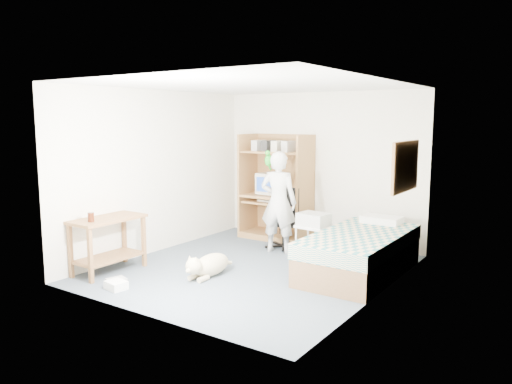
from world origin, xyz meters
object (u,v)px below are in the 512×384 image
computer_hutch (277,191)px  person (279,202)px  printer_cart (313,238)px  office_chair (285,227)px  side_desk (108,236)px  dog (209,265)px  bed (360,253)px

computer_hutch → person: bearing=-56.6°
printer_cart → computer_hutch: bearing=147.9°
office_chair → person: size_ratio=0.60×
side_desk → dog: size_ratio=1.07×
bed → dog: bearing=-143.1°
dog → printer_cart: bearing=58.2°
side_desk → printer_cart: 2.87m
side_desk → printer_cart: side_desk is taller
computer_hutch → printer_cart: size_ratio=3.33×
bed → printer_cart: 0.80m
office_chair → printer_cart: bearing=-44.2°
bed → office_chair: (-1.55, 0.65, 0.05)m
office_chair → dog: (-0.06, -1.85, -0.19)m
printer_cart → person: bearing=171.5°
office_chair → person: bearing=-90.6°
person → printer_cart: 0.85m
side_desk → dog: side_desk is taller
office_chair → printer_cart: size_ratio=1.75×
office_chair → printer_cart: 0.91m
bed → computer_hutch: bearing=150.7°
computer_hutch → printer_cart: (1.22, -0.96, -0.46)m
bed → dog: (-1.61, -1.21, -0.14)m
computer_hutch → dog: computer_hutch is taller
side_desk → office_chair: office_chair is taller
side_desk → office_chair: bearing=62.2°
printer_cart → office_chair: bearing=153.9°
computer_hutch → printer_cart: bearing=-38.2°
office_chair → printer_cart: (0.77, -0.48, 0.02)m
person → dog: bearing=73.6°
office_chair → person: person is taller
person → printer_cart: person is taller
side_desk → printer_cart: size_ratio=1.85×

